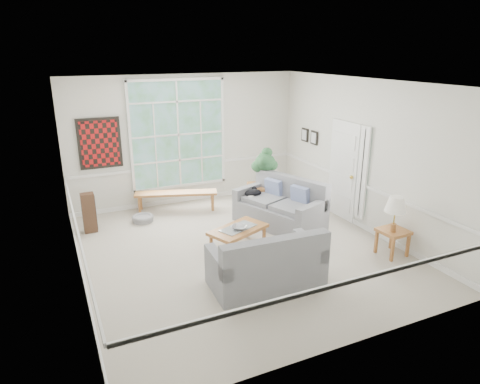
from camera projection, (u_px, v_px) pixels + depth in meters
name	position (u px, v px, depth m)	size (l,w,h in m)	color
floor	(240.00, 250.00, 7.89)	(5.50, 6.00, 0.01)	#ABA292
ceiling	(240.00, 83.00, 6.94)	(5.50, 6.00, 0.02)	white
wall_back	(186.00, 140.00, 10.00)	(5.50, 0.02, 3.00)	silver
wall_front	(350.00, 237.00, 4.83)	(5.50, 0.02, 3.00)	silver
wall_left	(71.00, 193.00, 6.33)	(0.02, 6.00, 3.00)	silver
wall_right	(365.00, 156.00, 8.50)	(0.02, 6.00, 3.00)	silver
window_back	(178.00, 135.00, 9.84)	(2.30, 0.08, 2.40)	white
entry_door	(343.00, 171.00, 9.14)	(0.08, 0.90, 2.10)	white
door_sidelight	(363.00, 173.00, 8.57)	(0.08, 0.26, 1.90)	white
wall_art	(100.00, 143.00, 9.15)	(0.90, 0.06, 1.10)	#611010
wall_frame_near	(314.00, 138.00, 9.98)	(0.04, 0.26, 0.32)	black
wall_frame_far	(304.00, 135.00, 10.32)	(0.04, 0.26, 0.32)	black
loveseat_right	(279.00, 203.00, 8.84)	(0.95, 1.83, 0.99)	slate
loveseat_front	(266.00, 257.00, 6.59)	(1.72, 0.89, 0.93)	slate
coffee_table	(238.00, 238.00, 7.89)	(1.09, 0.59, 0.41)	#9E612F
pewter_bowl	(239.00, 227.00, 7.76)	(0.34, 0.34, 0.08)	gray
window_bench	(176.00, 201.00, 9.77)	(1.85, 0.36, 0.43)	#9E612F
end_table	(262.00, 198.00, 9.70)	(0.62, 0.62, 0.62)	#9E612F
houseplant	(265.00, 167.00, 9.49)	(0.49, 0.49, 0.85)	#27542F
side_table	(392.00, 242.00, 7.63)	(0.47, 0.47, 0.48)	#9E612F
table_lamp	(395.00, 214.00, 7.39)	(0.37, 0.37, 0.64)	silver
pet_bed	(143.00, 218.00, 9.17)	(0.46, 0.46, 0.13)	gray
floor_speaker	(89.00, 213.00, 8.55)	(0.25, 0.20, 0.82)	#40281A
cat	(253.00, 193.00, 9.16)	(0.38, 0.27, 0.18)	black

